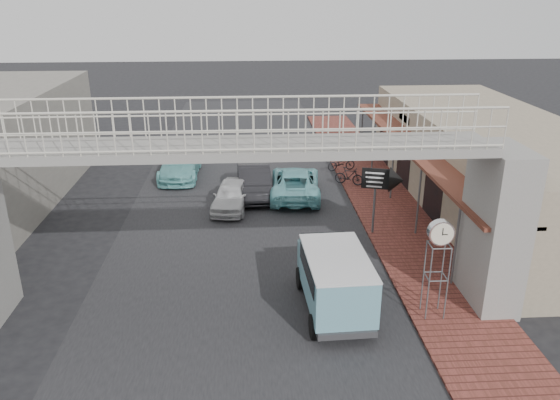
{
  "coord_description": "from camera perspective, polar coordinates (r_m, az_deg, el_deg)",
  "views": [
    {
      "loc": [
        0.25,
        -18.48,
        9.13
      ],
      "look_at": [
        1.45,
        0.6,
        1.8
      ],
      "focal_mm": 35.0,
      "sensor_mm": 36.0,
      "label": 1
    }
  ],
  "objects": [
    {
      "name": "motorcycle_far",
      "position": [
        27.34,
        7.24,
        2.5
      ],
      "size": [
        1.5,
        1.0,
        0.88
      ],
      "primitive_type": "imported",
      "rotation": [
        0.0,
        0.0,
        1.13
      ],
      "color": "black",
      "rests_on": "sidewalk"
    },
    {
      "name": "angkot_van",
      "position": [
        16.45,
        5.75,
        -7.77
      ],
      "size": [
        1.99,
        4.08,
        1.97
      ],
      "rotation": [
        0.0,
        0.0,
        0.04
      ],
      "color": "black",
      "rests_on": "ground"
    },
    {
      "name": "dark_sedan",
      "position": [
        25.91,
        -2.7,
        1.99
      ],
      "size": [
        1.71,
        4.37,
        1.42
      ],
      "primitive_type": "imported",
      "rotation": [
        0.0,
        0.0,
        0.05
      ],
      "color": "black",
      "rests_on": "ground"
    },
    {
      "name": "ground",
      "position": [
        20.61,
        -3.94,
        -5.37
      ],
      "size": [
        120.0,
        120.0,
        0.0
      ],
      "primitive_type": "plane",
      "color": "black",
      "rests_on": "ground"
    },
    {
      "name": "road_strip",
      "position": [
        20.61,
        -3.94,
        -5.35
      ],
      "size": [
        10.0,
        60.0,
        0.01
      ],
      "primitive_type": "cube",
      "color": "black",
      "rests_on": "ground"
    },
    {
      "name": "arrow_sign",
      "position": [
        21.35,
        11.81,
        1.99
      ],
      "size": [
        1.68,
        1.12,
        2.78
      ],
      "rotation": [
        0.0,
        0.0,
        -0.28
      ],
      "color": "#59595B",
      "rests_on": "sidewalk"
    },
    {
      "name": "white_hatchback",
      "position": [
        24.43,
        -5.13,
        0.5
      ],
      "size": [
        1.94,
        3.79,
        1.23
      ],
      "primitive_type": "imported",
      "rotation": [
        0.0,
        0.0,
        -0.14
      ],
      "color": "silver",
      "rests_on": "ground"
    },
    {
      "name": "angkot_curb",
      "position": [
        25.81,
        1.6,
        1.85
      ],
      "size": [
        2.65,
        5.03,
        1.35
      ],
      "primitive_type": "imported",
      "rotation": [
        0.0,
        0.0,
        3.06
      ],
      "color": "#72C0C6",
      "rests_on": "ground"
    },
    {
      "name": "street_clock",
      "position": [
        16.13,
        16.4,
        -3.74
      ],
      "size": [
        0.75,
        0.6,
        3.04
      ],
      "rotation": [
        0.0,
        0.0,
        -0.02
      ],
      "color": "#59595B",
      "rests_on": "sidewalk"
    },
    {
      "name": "shophouse_row",
      "position": [
        25.9,
        21.05,
        3.6
      ],
      "size": [
        7.2,
        18.0,
        4.0
      ],
      "color": "gray",
      "rests_on": "ground"
    },
    {
      "name": "footbridge",
      "position": [
        15.66,
        -4.24,
        -1.43
      ],
      "size": [
        16.4,
        2.4,
        6.34
      ],
      "color": "gray",
      "rests_on": "ground"
    },
    {
      "name": "sidewalk",
      "position": [
        24.14,
        11.69,
        -1.57
      ],
      "size": [
        3.0,
        40.0,
        0.1
      ],
      "primitive_type": "cube",
      "color": "brown",
      "rests_on": "ground"
    },
    {
      "name": "motorcycle_near",
      "position": [
        29.52,
        6.43,
        3.86
      ],
      "size": [
        1.62,
        0.87,
        0.81
      ],
      "primitive_type": "imported",
      "rotation": [
        0.0,
        0.0,
        1.8
      ],
      "color": "black",
      "rests_on": "sidewalk"
    },
    {
      "name": "angkot_far",
      "position": [
        29.09,
        -10.37,
        3.77
      ],
      "size": [
        2.03,
        4.81,
        1.38
      ],
      "primitive_type": "imported",
      "rotation": [
        0.0,
        0.0,
        -0.02
      ],
      "color": "#69B6B6",
      "rests_on": "ground"
    }
  ]
}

